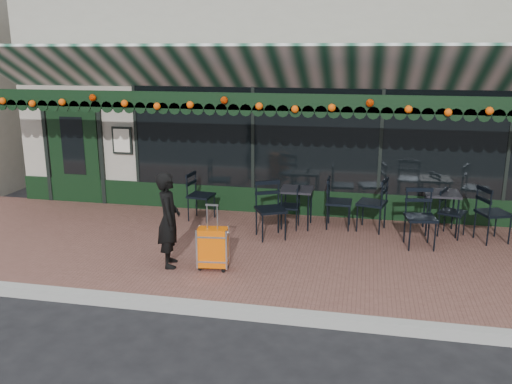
% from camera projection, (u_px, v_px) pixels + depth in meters
% --- Properties ---
extents(ground, '(80.00, 80.00, 0.00)m').
position_uv_depth(ground, '(266.00, 317.00, 6.85)').
color(ground, black).
rests_on(ground, ground).
extents(sidewalk, '(18.00, 4.00, 0.15)m').
position_uv_depth(sidewalk, '(289.00, 255.00, 8.72)').
color(sidewalk, brown).
rests_on(sidewalk, ground).
extents(curb, '(18.00, 0.16, 0.15)m').
position_uv_depth(curb, '(265.00, 314.00, 6.75)').
color(curb, '#9E9E99').
rests_on(curb, ground).
extents(restaurant_building, '(12.00, 9.60, 4.50)m').
position_uv_depth(restaurant_building, '(323.00, 91.00, 13.69)').
color(restaurant_building, '#9B9586').
rests_on(restaurant_building, ground).
extents(woman, '(0.49, 0.60, 1.42)m').
position_uv_depth(woman, '(169.00, 220.00, 7.92)').
color(woman, black).
rests_on(woman, sidewalk).
extents(suitcase, '(0.45, 0.29, 0.98)m').
position_uv_depth(suitcase, '(213.00, 248.00, 7.87)').
color(suitcase, '#E95C07').
rests_on(suitcase, sidewalk).
extents(cafe_table_a, '(0.59, 0.59, 0.73)m').
position_uv_depth(cafe_table_a, '(442.00, 196.00, 9.39)').
color(cafe_table_a, black).
rests_on(cafe_table_a, sidewalk).
extents(cafe_table_b, '(0.57, 0.57, 0.71)m').
position_uv_depth(cafe_table_b, '(297.00, 192.00, 9.73)').
color(cafe_table_b, black).
rests_on(cafe_table_b, sidewalk).
extents(chair_a_left, '(0.59, 0.59, 0.98)m').
position_uv_depth(chair_a_left, '(372.00, 204.00, 9.57)').
color(chair_a_left, black).
rests_on(chair_a_left, sidewalk).
extents(chair_a_right, '(0.55, 0.55, 0.83)m').
position_uv_depth(chair_a_right, '(453.00, 213.00, 9.27)').
color(chair_a_right, black).
rests_on(chair_a_right, sidewalk).
extents(chair_a_front, '(0.55, 0.55, 0.97)m').
position_uv_depth(chair_a_front, '(421.00, 219.00, 8.74)').
color(chair_a_front, black).
rests_on(chair_a_front, sidewalk).
extents(chair_a_extra, '(0.62, 0.62, 0.96)m').
position_uv_depth(chair_a_extra, '(493.00, 214.00, 9.01)').
color(chair_a_extra, black).
rests_on(chair_a_extra, sidewalk).
extents(chair_b_left, '(0.40, 0.40, 0.79)m').
position_uv_depth(chair_b_left, '(289.00, 207.00, 9.70)').
color(chair_b_left, black).
rests_on(chair_b_left, sidewalk).
extents(chair_b_right, '(0.47, 0.47, 0.93)m').
position_uv_depth(chair_b_right, '(339.00, 203.00, 9.71)').
color(chair_b_right, black).
rests_on(chair_b_right, sidewalk).
extents(chair_b_front, '(0.65, 0.65, 0.98)m').
position_uv_depth(chair_b_front, '(271.00, 210.00, 9.17)').
color(chair_b_front, black).
rests_on(chair_b_front, sidewalk).
extents(chair_solo, '(0.51, 0.51, 0.91)m').
position_uv_depth(chair_solo, '(201.00, 196.00, 10.19)').
color(chair_solo, black).
rests_on(chair_solo, sidewalk).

